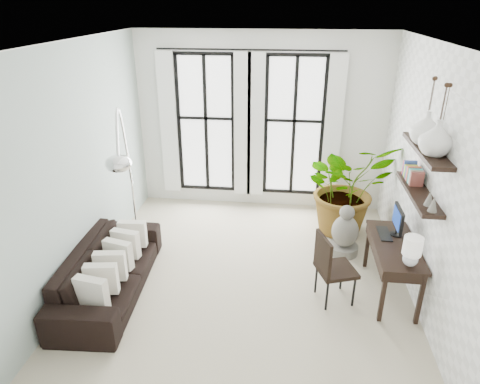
% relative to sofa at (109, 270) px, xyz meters
% --- Properties ---
extents(floor, '(5.00, 5.00, 0.00)m').
position_rel_sofa_xyz_m(floor, '(1.80, 0.49, -0.33)').
color(floor, '#B7AE91').
rests_on(floor, ground).
extents(ceiling, '(5.00, 5.00, 0.00)m').
position_rel_sofa_xyz_m(ceiling, '(1.80, 0.49, 2.87)').
color(ceiling, white).
rests_on(ceiling, wall_back).
extents(wall_left, '(0.00, 5.00, 5.00)m').
position_rel_sofa_xyz_m(wall_left, '(-0.45, 0.49, 1.27)').
color(wall_left, '#9CAEA6').
rests_on(wall_left, floor).
extents(wall_right, '(0.00, 5.00, 5.00)m').
position_rel_sofa_xyz_m(wall_right, '(4.05, 0.49, 1.27)').
color(wall_right, white).
rests_on(wall_right, floor).
extents(wall_back, '(4.50, 0.00, 4.50)m').
position_rel_sofa_xyz_m(wall_back, '(1.80, 2.99, 1.27)').
color(wall_back, white).
rests_on(wall_back, floor).
extents(windows, '(3.26, 0.13, 2.65)m').
position_rel_sofa_xyz_m(windows, '(1.60, 2.92, 1.23)').
color(windows, white).
rests_on(windows, wall_back).
extents(wall_shelves, '(0.25, 1.30, 0.60)m').
position_rel_sofa_xyz_m(wall_shelves, '(3.91, 0.43, 1.40)').
color(wall_shelves, black).
rests_on(wall_shelves, wall_right).
extents(sofa, '(1.01, 2.31, 0.66)m').
position_rel_sofa_xyz_m(sofa, '(0.00, 0.00, 0.00)').
color(sofa, black).
rests_on(sofa, floor).
extents(throw_pillows, '(0.40, 1.52, 0.40)m').
position_rel_sofa_xyz_m(throw_pillows, '(0.10, 0.00, 0.17)').
color(throw_pillows, beige).
rests_on(throw_pillows, sofa).
extents(plant, '(1.83, 1.72, 1.61)m').
position_rel_sofa_xyz_m(plant, '(3.30, 2.10, 0.47)').
color(plant, '#2D7228').
rests_on(plant, floor).
extents(desk, '(0.55, 1.29, 1.15)m').
position_rel_sofa_xyz_m(desk, '(3.75, 0.34, 0.38)').
color(desk, black).
rests_on(desk, floor).
extents(desk_chair, '(0.59, 0.59, 0.97)m').
position_rel_sofa_xyz_m(desk_chair, '(2.92, 0.14, 0.22)').
color(desk_chair, black).
rests_on(desk_chair, floor).
extents(arc_lamp, '(0.74, 1.66, 2.40)m').
position_rel_sofa_xyz_m(arc_lamp, '(0.10, 0.70, 1.53)').
color(arc_lamp, silver).
rests_on(arc_lamp, floor).
extents(buddha, '(0.46, 0.46, 0.82)m').
position_rel_sofa_xyz_m(buddha, '(3.25, 1.35, 0.01)').
color(buddha, slate).
rests_on(buddha, floor).
extents(vase_a, '(0.37, 0.37, 0.38)m').
position_rel_sofa_xyz_m(vase_a, '(3.91, 0.14, 1.93)').
color(vase_a, white).
rests_on(vase_a, shelf_upper).
extents(vase_b, '(0.37, 0.37, 0.38)m').
position_rel_sofa_xyz_m(vase_b, '(3.91, 0.54, 1.93)').
color(vase_b, white).
rests_on(vase_b, shelf_upper).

